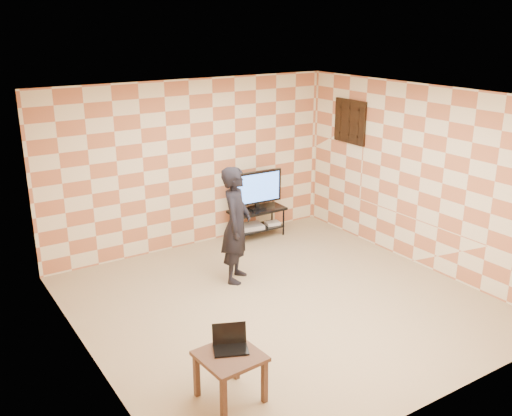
{
  "coord_description": "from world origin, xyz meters",
  "views": [
    {
      "loc": [
        -3.94,
        -5.5,
        3.57
      ],
      "look_at": [
        0.0,
        0.6,
        1.15
      ],
      "focal_mm": 40.0,
      "sensor_mm": 36.0,
      "label": 1
    }
  ],
  "objects_px": {
    "tv": "(257,188)",
    "person": "(236,225)",
    "side_table": "(230,362)",
    "tv_stand": "(257,217)"
  },
  "relations": [
    {
      "from": "tv",
      "to": "side_table",
      "type": "distance_m",
      "value": 4.44
    },
    {
      "from": "tv",
      "to": "person",
      "type": "xyz_separation_m",
      "value": [
        -1.16,
        -1.25,
        -0.03
      ]
    },
    {
      "from": "side_table",
      "to": "tv",
      "type": "bearing_deg",
      "value": 53.59
    },
    {
      "from": "tv_stand",
      "to": "person",
      "type": "relative_size",
      "value": 0.58
    },
    {
      "from": "tv",
      "to": "side_table",
      "type": "xyz_separation_m",
      "value": [
        -2.62,
        -3.55,
        -0.45
      ]
    },
    {
      "from": "tv_stand",
      "to": "tv",
      "type": "height_order",
      "value": "tv"
    },
    {
      "from": "tv",
      "to": "person",
      "type": "bearing_deg",
      "value": -132.97
    },
    {
      "from": "side_table",
      "to": "person",
      "type": "distance_m",
      "value": 2.76
    },
    {
      "from": "tv_stand",
      "to": "person",
      "type": "distance_m",
      "value": 1.77
    },
    {
      "from": "tv",
      "to": "person",
      "type": "relative_size",
      "value": 0.55
    }
  ]
}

